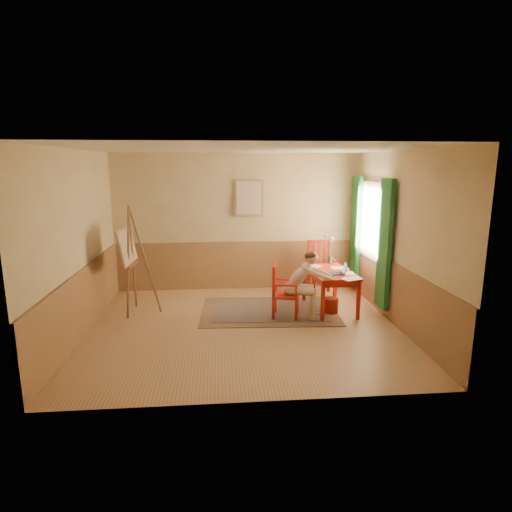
{
  "coord_description": "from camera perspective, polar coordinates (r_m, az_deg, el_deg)",
  "views": [
    {
      "loc": [
        -0.38,
        -6.54,
        2.58
      ],
      "look_at": [
        0.25,
        0.55,
        1.05
      ],
      "focal_mm": 30.11,
      "sensor_mm": 36.0,
      "label": 1
    }
  ],
  "objects": [
    {
      "name": "chair_back",
      "position": [
        8.66,
        8.63,
        -1.61
      ],
      "size": [
        0.49,
        0.51,
        1.09
      ],
      "color": "red",
      "rests_on": "room"
    },
    {
      "name": "room",
      "position": [
        6.66,
        -1.73,
        1.92
      ],
      "size": [
        5.04,
        4.54,
        2.84
      ],
      "color": "tan",
      "rests_on": "ground"
    },
    {
      "name": "wastebasket",
      "position": [
        7.73,
        9.92,
        -6.5
      ],
      "size": [
        0.33,
        0.33,
        0.27
      ],
      "primitive_type": "cylinder",
      "rotation": [
        0.0,
        0.0,
        -0.37
      ],
      "color": "#A92817",
      "rests_on": "room"
    },
    {
      "name": "wall_portrait",
      "position": [
        8.79,
        -0.96,
        7.69
      ],
      "size": [
        0.6,
        0.05,
        0.76
      ],
      "color": "tan",
      "rests_on": "room"
    },
    {
      "name": "papers",
      "position": [
        7.71,
        10.71,
        -2.02
      ],
      "size": [
        0.79,
        1.23,
        0.0
      ],
      "color": "white",
      "rests_on": "table"
    },
    {
      "name": "laptop",
      "position": [
        7.54,
        10.87,
        -2.04
      ],
      "size": [
        0.36,
        0.24,
        0.21
      ],
      "color": "#1E2338",
      "rests_on": "table"
    },
    {
      "name": "window",
      "position": [
        8.23,
        14.89,
        3.09
      ],
      "size": [
        0.12,
        2.01,
        2.2
      ],
      "color": "white",
      "rests_on": "room"
    },
    {
      "name": "wainscot",
      "position": [
        7.63,
        -2.04,
        -3.69
      ],
      "size": [
        5.0,
        4.5,
        1.0
      ],
      "color": "#98714B",
      "rests_on": "room"
    },
    {
      "name": "rug",
      "position": [
        7.74,
        1.76,
        -7.27
      ],
      "size": [
        2.49,
        1.73,
        0.02
      ],
      "color": "#8C7251",
      "rests_on": "room"
    },
    {
      "name": "table",
      "position": [
        7.74,
        9.82,
        -2.63
      ],
      "size": [
        0.82,
        1.26,
        0.72
      ],
      "color": "red",
      "rests_on": "room"
    },
    {
      "name": "chair_left",
      "position": [
        7.32,
        3.61,
        -4.7
      ],
      "size": [
        0.51,
        0.49,
        0.93
      ],
      "color": "red",
      "rests_on": "room"
    },
    {
      "name": "easel",
      "position": [
        7.72,
        -16.5,
        0.77
      ],
      "size": [
        0.65,
        0.85,
        1.9
      ],
      "color": "#91623E",
      "rests_on": "room"
    },
    {
      "name": "figure",
      "position": [
        7.27,
        6.25,
        -3.41
      ],
      "size": [
        0.9,
        0.48,
        1.16
      ],
      "color": "beige",
      "rests_on": "room"
    },
    {
      "name": "vase",
      "position": [
        8.29,
        9.82,
        0.78
      ],
      "size": [
        0.19,
        0.28,
        0.56
      ],
      "color": "#3F724C",
      "rests_on": "table"
    }
  ]
}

